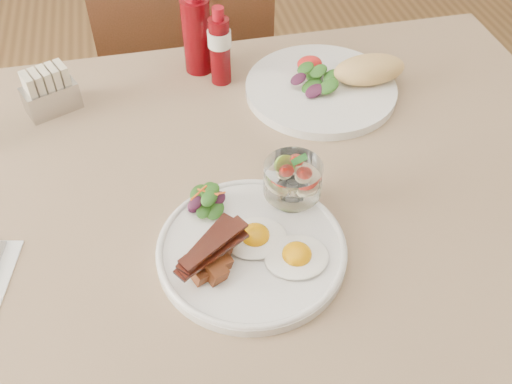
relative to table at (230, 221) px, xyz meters
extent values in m
cylinder|color=#582F1B|center=(0.59, 0.36, -0.31)|extent=(0.06, 0.06, 0.71)
cube|color=#582F1B|center=(0.00, 0.00, 0.07)|extent=(1.30, 0.85, 0.04)
cube|color=#957E5B|center=(0.00, 0.00, 0.09)|extent=(1.33, 0.88, 0.00)
cylinder|color=#582F1B|center=(-0.18, 0.57, -0.44)|extent=(0.04, 0.04, 0.45)
cylinder|color=#582F1B|center=(0.18, 0.57, -0.44)|extent=(0.04, 0.04, 0.45)
cylinder|color=#582F1B|center=(-0.18, 0.93, -0.44)|extent=(0.04, 0.04, 0.45)
cylinder|color=#582F1B|center=(0.18, 0.93, -0.44)|extent=(0.04, 0.04, 0.45)
cube|color=#582F1B|center=(0.00, 0.75, -0.20)|extent=(0.42, 0.42, 0.03)
cube|color=#582F1B|center=(0.00, 0.55, 0.04)|extent=(0.42, 0.03, 0.46)
cylinder|color=white|center=(0.01, -0.15, 0.10)|extent=(0.28, 0.28, 0.02)
ellipsoid|color=white|center=(0.07, -0.18, 0.11)|extent=(0.10, 0.09, 0.01)
ellipsoid|color=orange|center=(0.07, -0.18, 0.12)|extent=(0.04, 0.04, 0.03)
ellipsoid|color=white|center=(0.02, -0.14, 0.11)|extent=(0.10, 0.09, 0.01)
ellipsoid|color=orange|center=(0.02, -0.14, 0.12)|extent=(0.04, 0.04, 0.03)
cube|color=brown|center=(-0.06, -0.16, 0.12)|extent=(0.03, 0.03, 0.02)
cube|color=brown|center=(-0.04, -0.17, 0.12)|extent=(0.03, 0.03, 0.02)
cube|color=brown|center=(-0.07, -0.19, 0.12)|extent=(0.02, 0.02, 0.02)
cube|color=brown|center=(-0.04, -0.15, 0.12)|extent=(0.03, 0.03, 0.02)
cube|color=brown|center=(-0.05, -0.19, 0.12)|extent=(0.03, 0.03, 0.02)
cube|color=brown|center=(-0.08, -0.16, 0.12)|extent=(0.02, 0.02, 0.02)
cube|color=brown|center=(-0.05, -0.17, 0.13)|extent=(0.03, 0.03, 0.02)
cube|color=#44180B|center=(-0.06, -0.17, 0.14)|extent=(0.10, 0.08, 0.01)
cube|color=#44180B|center=(-0.05, -0.17, 0.14)|extent=(0.11, 0.07, 0.01)
cube|color=#44180B|center=(-0.06, -0.16, 0.15)|extent=(0.09, 0.09, 0.01)
cube|color=#44180B|center=(-0.05, -0.17, 0.15)|extent=(0.10, 0.07, 0.01)
ellipsoid|color=#1D4C14|center=(-0.04, -0.06, 0.11)|extent=(0.04, 0.04, 0.01)
ellipsoid|color=#1D4C14|center=(-0.03, -0.05, 0.11)|extent=(0.04, 0.03, 0.01)
ellipsoid|color=#3C132B|center=(-0.06, -0.06, 0.11)|extent=(0.03, 0.03, 0.01)
ellipsoid|color=#1D4C14|center=(-0.03, -0.08, 0.12)|extent=(0.04, 0.03, 0.01)
ellipsoid|color=#1D4C14|center=(-0.05, -0.07, 0.12)|extent=(0.04, 0.03, 0.01)
ellipsoid|color=#3C132B|center=(-0.03, -0.06, 0.12)|extent=(0.03, 0.03, 0.01)
ellipsoid|color=#1D4C14|center=(-0.05, -0.04, 0.13)|extent=(0.04, 0.03, 0.01)
ellipsoid|color=#1D4C14|center=(-0.04, -0.04, 0.13)|extent=(0.03, 0.03, 0.01)
ellipsoid|color=#3C132B|center=(-0.06, -0.07, 0.13)|extent=(0.03, 0.03, 0.01)
ellipsoid|color=#1D4C14|center=(-0.04, -0.07, 0.14)|extent=(0.04, 0.03, 0.01)
ellipsoid|color=#1D4C14|center=(-0.03, -0.05, 0.14)|extent=(0.03, 0.03, 0.01)
cylinder|color=#E65A18|center=(-0.04, -0.06, 0.14)|extent=(0.03, 0.02, 0.01)
cylinder|color=#E65A18|center=(-0.05, -0.05, 0.14)|extent=(0.03, 0.02, 0.01)
cylinder|color=#E65A18|center=(-0.03, -0.06, 0.14)|extent=(0.04, 0.00, 0.01)
cylinder|color=white|center=(0.09, -0.07, 0.11)|extent=(0.05, 0.05, 0.01)
cylinder|color=white|center=(0.09, -0.07, 0.12)|extent=(0.02, 0.02, 0.02)
cylinder|color=white|center=(0.09, -0.07, 0.16)|extent=(0.09, 0.09, 0.05)
cylinder|color=beige|center=(0.08, -0.06, 0.15)|extent=(0.02, 0.02, 0.01)
cylinder|color=beige|center=(0.10, -0.08, 0.15)|extent=(0.02, 0.02, 0.01)
cylinder|color=beige|center=(0.09, -0.06, 0.15)|extent=(0.02, 0.02, 0.01)
cylinder|color=#7FAC34|center=(0.08, -0.06, 0.17)|extent=(0.04, 0.04, 0.01)
cone|color=red|center=(0.10, -0.08, 0.17)|extent=(0.02, 0.02, 0.03)
cone|color=red|center=(0.07, -0.08, 0.18)|extent=(0.02, 0.02, 0.03)
cone|color=red|center=(0.09, -0.06, 0.18)|extent=(0.02, 0.02, 0.03)
ellipsoid|color=#2B782E|center=(0.09, -0.07, 0.19)|extent=(0.02, 0.01, 0.00)
ellipsoid|color=#2B782E|center=(0.10, -0.07, 0.19)|extent=(0.02, 0.01, 0.00)
cylinder|color=white|center=(0.22, 0.22, 0.10)|extent=(0.30, 0.30, 0.02)
ellipsoid|color=#1D4C14|center=(0.20, 0.21, 0.11)|extent=(0.05, 0.05, 0.01)
ellipsoid|color=#1D4C14|center=(0.22, 0.24, 0.12)|extent=(0.05, 0.04, 0.01)
ellipsoid|color=#3C132B|center=(0.20, 0.18, 0.12)|extent=(0.05, 0.04, 0.01)
ellipsoid|color=#1D4C14|center=(0.23, 0.19, 0.12)|extent=(0.05, 0.04, 0.01)
ellipsoid|color=#1D4C14|center=(0.24, 0.22, 0.13)|extent=(0.04, 0.04, 0.01)
ellipsoid|color=#3C132B|center=(0.18, 0.22, 0.13)|extent=(0.04, 0.03, 0.01)
ellipsoid|color=#1D4C14|center=(0.22, 0.23, 0.13)|extent=(0.05, 0.04, 0.01)
ellipsoid|color=#1D4C14|center=(0.20, 0.24, 0.13)|extent=(0.04, 0.04, 0.01)
ellipsoid|color=red|center=(0.21, 0.26, 0.12)|extent=(0.05, 0.04, 0.03)
ellipsoid|color=#DDB069|center=(0.32, 0.21, 0.13)|extent=(0.16, 0.12, 0.06)
cylinder|color=#570509|center=(0.00, 0.35, 0.17)|extent=(0.07, 0.07, 0.15)
cylinder|color=#570509|center=(0.04, 0.30, 0.16)|extent=(0.05, 0.05, 0.14)
cylinder|color=silver|center=(0.04, 0.30, 0.18)|extent=(0.05, 0.05, 0.03)
cylinder|color=maroon|center=(0.04, 0.30, 0.24)|extent=(0.03, 0.03, 0.02)
cube|color=#B2B2B7|center=(-0.29, 0.27, 0.12)|extent=(0.11, 0.09, 0.05)
cube|color=beige|center=(-0.32, 0.26, 0.15)|extent=(0.03, 0.04, 0.06)
cube|color=beige|center=(-0.30, 0.27, 0.15)|extent=(0.03, 0.04, 0.06)
cube|color=beige|center=(-0.29, 0.27, 0.15)|extent=(0.03, 0.04, 0.06)
cube|color=beige|center=(-0.27, 0.28, 0.15)|extent=(0.03, 0.04, 0.06)
cube|color=beige|center=(-0.26, 0.29, 0.15)|extent=(0.03, 0.04, 0.06)
camera|label=1|loc=(-0.10, -0.66, 0.76)|focal=40.00mm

